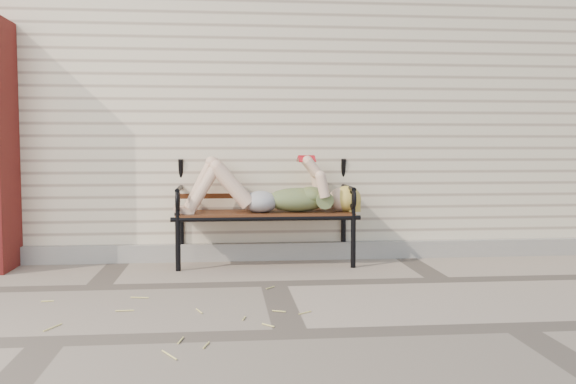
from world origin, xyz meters
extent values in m
plane|color=gray|center=(0.00, 0.00, 0.00)|extent=(80.00, 80.00, 0.00)
cube|color=beige|center=(0.00, 3.00, 1.50)|extent=(8.00, 4.00, 3.00)
cube|color=#9F988F|center=(0.00, 0.97, 0.07)|extent=(8.00, 0.10, 0.15)
cylinder|color=black|center=(-0.72, 0.55, 0.22)|extent=(0.04, 0.04, 0.43)
cylinder|color=black|center=(-0.72, 0.98, 0.22)|extent=(0.04, 0.04, 0.43)
cylinder|color=black|center=(0.70, 0.55, 0.22)|extent=(0.04, 0.04, 0.43)
cylinder|color=black|center=(0.70, 0.98, 0.22)|extent=(0.04, 0.04, 0.43)
cube|color=#563116|center=(-0.01, 0.76, 0.43)|extent=(1.46, 0.47, 0.03)
cylinder|color=black|center=(-0.01, 0.55, 0.41)|extent=(1.53, 0.04, 0.04)
cylinder|color=black|center=(-0.01, 0.98, 0.41)|extent=(1.53, 0.04, 0.04)
torus|color=black|center=(-0.01, 1.08, 0.91)|extent=(0.26, 0.03, 0.26)
ellipsoid|color=#0A394C|center=(0.26, 0.73, 0.55)|extent=(0.52, 0.30, 0.20)
ellipsoid|color=#0A394C|center=(0.37, 0.73, 0.58)|extent=(0.25, 0.29, 0.15)
ellipsoid|color=#A1A0A5|center=(-0.05, 0.73, 0.53)|extent=(0.29, 0.33, 0.18)
sphere|color=#D4B28F|center=(0.63, 0.73, 0.55)|extent=(0.21, 0.21, 0.21)
ellipsoid|color=#EFD25A|center=(0.68, 0.73, 0.55)|extent=(0.24, 0.24, 0.22)
cube|color=#AF141D|center=(0.33, 0.73, 0.91)|extent=(0.13, 0.02, 0.02)
cube|color=beige|center=(0.33, 0.69, 0.88)|extent=(0.13, 0.08, 0.05)
cube|color=beige|center=(0.33, 0.77, 0.88)|extent=(0.13, 0.08, 0.05)
cube|color=#AF141D|center=(0.33, 0.69, 0.89)|extent=(0.14, 0.09, 0.05)
cube|color=#AF141D|center=(0.33, 0.78, 0.89)|extent=(0.14, 0.09, 0.05)
cylinder|color=#DECF6C|center=(-0.46, -1.46, 0.01)|extent=(0.08, 0.11, 0.01)
cylinder|color=#DECF6C|center=(0.16, -0.56, 0.01)|extent=(0.08, 0.11, 0.01)
cylinder|color=#DECF6C|center=(0.08, -0.11, 0.01)|extent=(0.12, 0.08, 0.01)
cylinder|color=#DECF6C|center=(-0.21, -0.12, 0.01)|extent=(0.02, 0.14, 0.01)
cylinder|color=#DECF6C|center=(-0.62, -1.29, 0.01)|extent=(0.02, 0.10, 0.01)
cylinder|color=#DECF6C|center=(-1.12, -1.59, 0.01)|extent=(0.11, 0.09, 0.01)
cylinder|color=#DECF6C|center=(-1.06, -1.33, 0.01)|extent=(0.08, 0.12, 0.01)
cylinder|color=#DECF6C|center=(-1.47, -0.28, 0.01)|extent=(0.01, 0.10, 0.01)
cylinder|color=#DECF6C|center=(-1.60, -0.38, 0.01)|extent=(0.14, 0.04, 0.01)
cylinder|color=#DECF6C|center=(0.03, -0.65, 0.01)|extent=(0.02, 0.13, 0.01)
cylinder|color=#DECF6C|center=(-0.14, -1.05, 0.01)|extent=(0.06, 0.12, 0.01)
cylinder|color=#DECF6C|center=(-1.44, -0.85, 0.01)|extent=(0.05, 0.08, 0.01)
cylinder|color=#DECF6C|center=(-1.42, -1.29, 0.01)|extent=(0.07, 0.13, 0.01)
cylinder|color=#DECF6C|center=(-0.77, -1.51, 0.01)|extent=(0.10, 0.04, 0.01)
cylinder|color=#DECF6C|center=(-0.02, -0.87, 0.01)|extent=(0.10, 0.14, 0.01)
cylinder|color=#DECF6C|center=(-0.38, -1.44, 0.01)|extent=(0.06, 0.16, 0.01)
cylinder|color=#DECF6C|center=(-0.05, -0.29, 0.01)|extent=(0.12, 0.06, 0.01)
cylinder|color=#DECF6C|center=(-0.87, -1.34, 0.01)|extent=(0.01, 0.09, 0.01)
cylinder|color=#DECF6C|center=(-1.42, -1.23, 0.01)|extent=(0.06, 0.07, 0.01)
cylinder|color=#DECF6C|center=(-1.64, -0.46, 0.01)|extent=(0.07, 0.08, 0.01)
camera|label=1|loc=(-0.35, -4.57, 1.00)|focal=40.00mm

